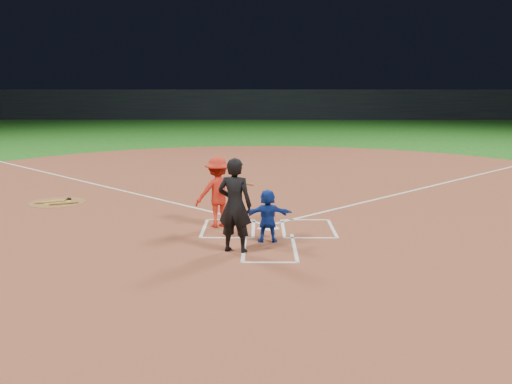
{
  "coord_description": "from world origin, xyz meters",
  "views": [
    {
      "loc": [
        -0.19,
        -13.72,
        3.46
      ],
      "look_at": [
        -0.3,
        -0.4,
        1.0
      ],
      "focal_mm": 40.0,
      "sensor_mm": 36.0,
      "label": 1
    }
  ],
  "objects_px": {
    "home_plate": "(268,228)",
    "umpire": "(235,205)",
    "on_deck_circle": "(57,202)",
    "catcher": "(268,216)",
    "batter_at_plate": "(218,192)"
  },
  "relations": [
    {
      "from": "catcher",
      "to": "on_deck_circle",
      "type": "bearing_deg",
      "value": -37.82
    },
    {
      "from": "home_plate",
      "to": "on_deck_circle",
      "type": "bearing_deg",
      "value": -26.33
    },
    {
      "from": "home_plate",
      "to": "umpire",
      "type": "bearing_deg",
      "value": 70.07
    },
    {
      "from": "on_deck_circle",
      "to": "umpire",
      "type": "relative_size",
      "value": 0.85
    },
    {
      "from": "catcher",
      "to": "batter_at_plate",
      "type": "distance_m",
      "value": 1.89
    },
    {
      "from": "on_deck_circle",
      "to": "catcher",
      "type": "distance_m",
      "value": 7.71
    },
    {
      "from": "on_deck_circle",
      "to": "umpire",
      "type": "xyz_separation_m",
      "value": [
        5.62,
        -5.16,
        1.0
      ]
    },
    {
      "from": "on_deck_circle",
      "to": "catcher",
      "type": "bearing_deg",
      "value": -34.68
    },
    {
      "from": "catcher",
      "to": "umpire",
      "type": "height_order",
      "value": "umpire"
    },
    {
      "from": "catcher",
      "to": "umpire",
      "type": "relative_size",
      "value": 0.6
    },
    {
      "from": "catcher",
      "to": "batter_at_plate",
      "type": "relative_size",
      "value": 0.69
    },
    {
      "from": "catcher",
      "to": "batter_at_plate",
      "type": "bearing_deg",
      "value": -52.34
    },
    {
      "from": "umpire",
      "to": "batter_at_plate",
      "type": "xyz_separation_m",
      "value": [
        -0.52,
        2.2,
        -0.13
      ]
    },
    {
      "from": "home_plate",
      "to": "on_deck_circle",
      "type": "distance_m",
      "value": 7.09
    },
    {
      "from": "home_plate",
      "to": "umpire",
      "type": "relative_size",
      "value": 0.3
    }
  ]
}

